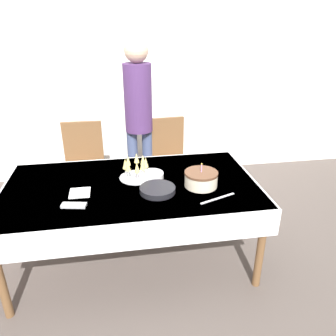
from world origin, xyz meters
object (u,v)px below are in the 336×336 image
(dining_chair_far_left, at_px, (84,165))
(birthday_cake, at_px, (201,179))
(plate_stack_dessert, at_px, (152,176))
(person_standing, at_px, (138,110))
(dining_chair_far_right, at_px, (168,160))
(plate_stack_main, at_px, (158,190))
(champagne_tray, at_px, (136,167))

(dining_chair_far_left, height_order, birthday_cake, dining_chair_far_left)
(birthday_cake, xyz_separation_m, plate_stack_dessert, (-0.36, 0.19, -0.04))
(person_standing, bearing_deg, dining_chair_far_right, -19.45)
(dining_chair_far_left, distance_m, person_standing, 0.80)
(dining_chair_far_left, distance_m, plate_stack_main, 1.22)
(plate_stack_main, bearing_deg, dining_chair_far_left, 121.39)
(champagne_tray, bearing_deg, plate_stack_main, -62.78)
(plate_stack_dessert, bearing_deg, birthday_cake, -28.12)
(champagne_tray, xyz_separation_m, plate_stack_dessert, (0.12, -0.03, -0.07))
(birthday_cake, height_order, champagne_tray, birthday_cake)
(person_standing, bearing_deg, champagne_tray, -96.54)
(birthday_cake, bearing_deg, plate_stack_main, -172.28)
(dining_chair_far_left, relative_size, dining_chair_far_right, 1.00)
(birthday_cake, relative_size, plate_stack_dessert, 1.36)
(dining_chair_far_right, distance_m, champagne_tray, 0.90)
(birthday_cake, height_order, plate_stack_dessert, birthday_cake)
(dining_chair_far_left, xyz_separation_m, plate_stack_main, (0.63, -1.03, 0.21))
(dining_chair_far_right, xyz_separation_m, birthday_cake, (0.10, -0.98, 0.25))
(plate_stack_dessert, bearing_deg, person_standing, 91.62)
(plate_stack_dessert, bearing_deg, plate_stack_main, -86.60)
(dining_chair_far_left, height_order, plate_stack_main, dining_chair_far_left)
(plate_stack_main, relative_size, plate_stack_dessert, 1.41)
(plate_stack_main, xyz_separation_m, plate_stack_dessert, (-0.01, 0.24, 0.00))
(birthday_cake, height_order, plate_stack_main, birthday_cake)
(person_standing, bearing_deg, dining_chair_far_left, -170.29)
(birthday_cake, distance_m, plate_stack_main, 0.35)
(dining_chair_far_left, xyz_separation_m, champagne_tray, (0.49, -0.76, 0.29))
(birthday_cake, bearing_deg, champagne_tray, 155.47)
(dining_chair_far_left, xyz_separation_m, person_standing, (0.59, 0.10, 0.53))
(birthday_cake, distance_m, person_standing, 1.18)
(dining_chair_far_left, relative_size, person_standing, 0.55)
(plate_stack_main, height_order, person_standing, person_standing)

